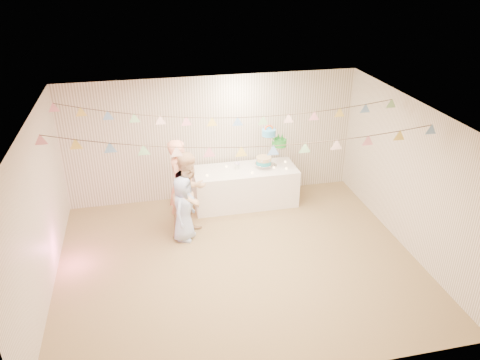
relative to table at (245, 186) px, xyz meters
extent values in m
plane|color=olive|center=(-0.56, -1.98, -0.39)|extent=(6.00, 6.00, 0.00)
plane|color=silver|center=(-0.56, -1.98, 2.21)|extent=(6.00, 6.00, 0.00)
plane|color=silver|center=(-0.56, 0.52, 0.91)|extent=(6.00, 6.00, 0.00)
plane|color=silver|center=(-0.56, -4.48, 0.91)|extent=(6.00, 6.00, 0.00)
plane|color=silver|center=(-3.56, -1.98, 0.91)|extent=(5.00, 5.00, 0.00)
plane|color=silver|center=(2.44, -1.98, 0.91)|extent=(5.00, 5.00, 0.00)
cube|color=white|center=(0.00, 0.00, 0.00)|extent=(2.10, 0.84, 0.79)
cylinder|color=white|center=(-0.63, -0.05, 0.37)|extent=(0.33, 0.33, 0.02)
imported|color=#F09E7D|center=(-1.35, -0.57, 0.48)|extent=(0.65, 0.76, 1.75)
imported|color=tan|center=(-1.23, -0.91, 0.42)|extent=(1.00, 0.99, 1.63)
imported|color=#A7BEEC|center=(-1.37, -1.05, 0.23)|extent=(0.63, 0.72, 1.25)
cylinder|color=#FFD88C|center=(-0.80, -0.15, 0.41)|extent=(0.04, 0.04, 0.03)
cylinder|color=#FFD88C|center=(-0.35, 0.18, 0.41)|extent=(0.04, 0.04, 0.03)
cylinder|color=#FFD88C|center=(0.10, -0.22, 0.41)|extent=(0.04, 0.04, 0.03)
cylinder|color=#FFD88C|center=(0.35, 0.22, 0.41)|extent=(0.04, 0.04, 0.03)
cylinder|color=#FFD88C|center=(0.82, -0.18, 0.41)|extent=(0.04, 0.04, 0.03)
cylinder|color=#FFD88C|center=(0.90, 0.15, 0.41)|extent=(0.04, 0.04, 0.03)
cylinder|color=#FFD88C|center=(0.59, -0.08, 0.41)|extent=(0.04, 0.04, 0.03)
camera|label=1|loc=(-1.94, -8.37, 4.40)|focal=35.00mm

